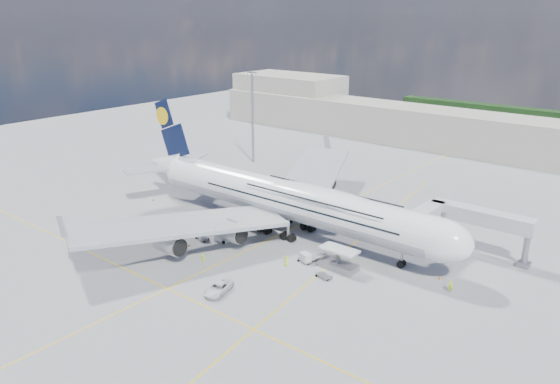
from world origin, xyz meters
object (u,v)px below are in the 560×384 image
Objects in this scene: catering_truck_outer at (302,180)px; cone_wing_right_inner at (189,245)px; jet_bridge at (458,218)px; light_mast at (253,116)px; crew_loader at (337,256)px; cone_wing_left_outer at (333,194)px; crew_tug at (203,258)px; dolly_row_c at (202,235)px; cone_tail at (153,199)px; dolly_row_a at (119,231)px; crew_nose at (450,286)px; cargo_loader at (338,262)px; crew_wing at (167,246)px; baggage_tug at (222,238)px; cone_wing_right_outer at (157,238)px; dolly_back at (168,226)px; dolly_row_b at (152,234)px; cone_nose at (439,278)px; dolly_nose_far at (324,276)px; service_van at (218,288)px; dolly_nose_near at (305,257)px; airliner at (287,199)px; catering_truck_inner at (307,190)px; crew_van at (286,261)px; cone_wing_left_inner at (343,202)px.

cone_wing_right_inner is (5.36, -42.06, -1.41)m from catering_truck_outer.
jet_bridge reaches higher than catering_truck_outer.
light_mast reaches higher than crew_loader.
cone_wing_left_outer is at bearing 159.23° from jet_bridge.
cone_wing_left_outer is (-2.79, 44.26, -0.48)m from crew_tug.
crew_tug reaches higher than cone_wing_right_inner.
dolly_row_c reaches higher than cone_tail.
dolly_row_a reaches higher than cone_wing_right_inner.
cone_tail is (4.81, -39.77, -12.92)m from light_mast.
crew_nose is at bearing -34.10° from cone_wing_left_outer.
cargo_loader is 4.85× the size of crew_wing.
baggage_tug is at bearing -54.14° from light_mast.
cone_wing_left_outer is at bearing 75.06° from cone_wing_right_outer.
dolly_back is 0.52× the size of catering_truck_outer.
baggage_tug is (12.35, 6.59, 0.38)m from dolly_row_b.
crew_wing is 47.70m from cone_nose.
service_van reaches higher than dolly_nose_far.
jet_bridge is at bearing 67.20° from dolly_nose_near.
catering_truck_inner is (-9.51, 19.23, -5.08)m from airliner.
crew_loader is 23.20m from crew_tug.
jet_bridge is at bearing 20.31° from airliner.
crew_van is (29.02, 1.64, 0.57)m from dolly_back.
cone_nose is at bearing 25.42° from cargo_loader.
cargo_loader is 27.47m from dolly_row_c.
dolly_back is 29.58m from service_van.
crew_van is at bearing 67.63° from service_van.
airliner is at bearing -61.42° from catering_truck_inner.
airliner is 24.91m from dolly_back.
cone_nose is at bearing -56.83° from crew_wing.
dolly_nose_far is 41.99m from cone_wing_left_outer.
cone_tail reaches higher than dolly_nose_far.
light_mast is at bearing 143.25° from crew_nose.
cone_wing_right_inner is at bearing -137.72° from dolly_nose_near.
cone_tail is (-52.12, 6.61, -0.03)m from dolly_nose_far.
cone_nose is (31.56, 0.02, -6.60)m from airliner.
dolly_row_b is 36.30m from dolly_nose_far.
crew_nose is at bearing -70.08° from jet_bridge.
baggage_tug is at bearing -99.98° from cone_wing_left_inner.
cone_wing_right_outer is at bearing -36.68° from cone_tail.
dolly_row_c is 3.95m from baggage_tug.
cone_wing_right_inner is (-16.78, 8.94, -0.54)m from service_van.
service_van is 3.17× the size of crew_loader.
cargo_loader is 4.74× the size of crew_loader.
cone_wing_right_outer is (-26.08, -6.68, -0.63)m from crew_van.
cone_nose reaches higher than dolly_row_b.
baggage_tug is 4.76× the size of cone_wing_left_outer.
light_mast reaches higher than jet_bridge.
dolly_row_a is 16.57m from dolly_row_c.
airliner is 31.50m from jet_bridge.
crew_tug is 2.67× the size of cone_tail.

